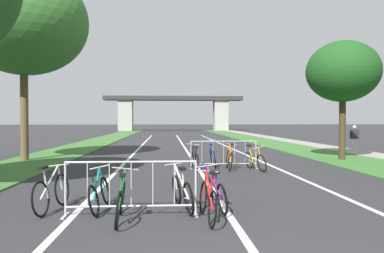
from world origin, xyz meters
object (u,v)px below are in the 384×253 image
(tree_left_maple_mid, at_px, (24,21))
(crowd_barrier_nearest, at_px, (131,188))
(tree_right_cypress_far, at_px, (343,72))
(bicycle_black_9, at_px, (194,161))
(bicycle_red_1, at_px, (208,200))
(bicycle_blue_8, at_px, (213,157))
(bicycle_purple_5, at_px, (215,192))
(bicycle_teal_0, at_px, (99,193))
(pedestrian_waiting, at_px, (354,136))
(bicycle_green_6, at_px, (121,201))
(bicycle_silver_3, at_px, (52,192))
(bicycle_yellow_7, at_px, (255,160))
(bicycle_white_4, at_px, (182,192))
(crowd_barrier_second, at_px, (224,155))
(bicycle_orange_2, at_px, (229,159))

(tree_left_maple_mid, distance_m, crowd_barrier_nearest, 12.39)
(tree_right_cypress_far, height_order, bicycle_black_9, tree_right_cypress_far)
(tree_right_cypress_far, distance_m, bicycle_red_1, 12.22)
(bicycle_red_1, relative_size, bicycle_blue_8, 0.93)
(crowd_barrier_nearest, xyz_separation_m, bicycle_purple_5, (1.67, 0.39, -0.18))
(tree_left_maple_mid, xyz_separation_m, bicycle_teal_0, (4.94, -9.02, -5.85))
(pedestrian_waiting, bearing_deg, bicycle_green_6, -130.19)
(crowd_barrier_nearest, height_order, bicycle_blue_8, crowd_barrier_nearest)
(crowd_barrier_nearest, xyz_separation_m, bicycle_blue_8, (2.48, 6.99, -0.13))
(crowd_barrier_nearest, xyz_separation_m, bicycle_silver_3, (-1.64, 0.49, -0.15))
(bicycle_yellow_7, xyz_separation_m, pedestrian_waiting, (7.70, 7.27, 0.56))
(bicycle_white_4, distance_m, bicycle_green_6, 1.37)
(bicycle_red_1, xyz_separation_m, bicycle_green_6, (-1.58, 0.05, -0.00))
(bicycle_yellow_7, bearing_deg, tree_right_cypress_far, -161.86)
(pedestrian_waiting, bearing_deg, tree_right_cypress_far, -123.22)
(bicycle_teal_0, distance_m, bicycle_black_9, 6.03)
(tree_left_maple_mid, height_order, bicycle_white_4, tree_left_maple_mid)
(bicycle_red_1, relative_size, bicycle_black_9, 0.96)
(bicycle_red_1, bearing_deg, bicycle_blue_8, 78.54)
(tree_left_maple_mid, distance_m, bicycle_black_9, 9.96)
(crowd_barrier_nearest, xyz_separation_m, bicycle_white_4, (0.99, 0.37, -0.16))
(crowd_barrier_nearest, relative_size, bicycle_green_6, 1.58)
(bicycle_teal_0, xyz_separation_m, bicycle_blue_8, (3.16, 6.54, 0.05))
(bicycle_white_4, height_order, bicycle_yellow_7, bicycle_yellow_7)
(bicycle_black_9, bearing_deg, tree_left_maple_mid, 149.29)
(bicycle_yellow_7, distance_m, bicycle_black_9, 2.21)
(crowd_barrier_nearest, xyz_separation_m, bicycle_green_6, (-0.16, -0.38, -0.16))
(bicycle_teal_0, height_order, bicycle_black_9, bicycle_black_9)
(bicycle_green_6, xyz_separation_m, pedestrian_waiting, (11.73, 13.55, 0.56))
(bicycle_white_4, bearing_deg, bicycle_teal_0, 165.03)
(crowd_barrier_second, xyz_separation_m, bicycle_yellow_7, (1.04, -0.60, -0.16))
(crowd_barrier_second, distance_m, bicycle_purple_5, 6.22)
(bicycle_green_6, bearing_deg, tree_right_cypress_far, 43.38)
(crowd_barrier_second, distance_m, bicycle_white_4, 6.40)
(tree_right_cypress_far, xyz_separation_m, bicycle_red_1, (-7.18, -9.19, -3.64))
(crowd_barrier_second, bearing_deg, crowd_barrier_nearest, -113.54)
(crowd_barrier_nearest, distance_m, bicycle_black_9, 6.23)
(tree_left_maple_mid, xyz_separation_m, bicycle_orange_2, (8.60, -3.35, -5.80))
(bicycle_black_9, bearing_deg, bicycle_purple_5, -95.28)
(crowd_barrier_nearest, height_order, bicycle_orange_2, crowd_barrier_nearest)
(bicycle_green_6, bearing_deg, bicycle_purple_5, 20.05)
(bicycle_orange_2, distance_m, bicycle_silver_3, 7.29)
(bicycle_black_9, bearing_deg, crowd_barrier_nearest, -110.81)
(bicycle_blue_8, relative_size, pedestrian_waiting, 1.13)
(bicycle_blue_8, bearing_deg, bicycle_silver_3, -121.13)
(crowd_barrier_second, xyz_separation_m, bicycle_orange_2, (0.15, -0.37, -0.13))
(bicycle_white_4, height_order, bicycle_blue_8, bicycle_blue_8)
(crowd_barrier_second, height_order, bicycle_teal_0, crowd_barrier_second)
(tree_right_cypress_far, height_order, bicycle_white_4, tree_right_cypress_far)
(bicycle_silver_3, bearing_deg, bicycle_blue_8, 65.29)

